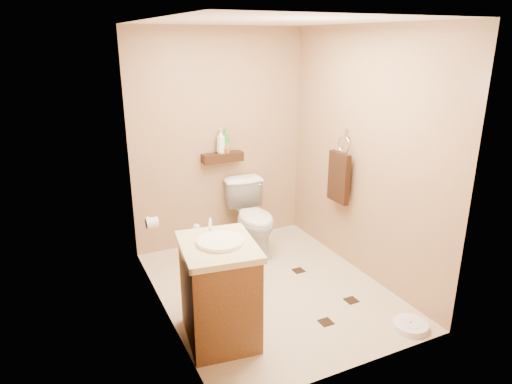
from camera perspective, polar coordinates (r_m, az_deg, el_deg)
ground at (r=4.47m, az=1.77°, el=-11.90°), size 2.50×2.50×0.00m
wall_back at (r=5.10m, az=-4.59°, el=6.49°), size 2.00×0.04×2.40m
wall_front at (r=3.00m, az=13.06°, el=-2.80°), size 2.00×0.04×2.40m
wall_left at (r=3.66m, az=-12.10°, el=1.20°), size 0.04×2.50×2.40m
wall_right at (r=4.53m, az=13.28°, el=4.49°), size 0.04×2.50×2.40m
ceiling at (r=3.85m, az=2.15°, el=20.58°), size 2.00×2.50×0.02m
wall_shelf at (r=5.07m, az=-4.21°, el=4.34°), size 0.46×0.14×0.10m
floor_accents at (r=4.45m, az=2.66°, el=-12.03°), size 1.22×1.35×0.01m
toilet at (r=5.05m, az=-0.39°, el=-3.23°), size 0.49×0.79×0.78m
vanity at (r=3.62m, az=-4.60°, el=-12.12°), size 0.64×0.74×0.95m
bathroom_scale at (r=4.11m, az=18.72°, el=-15.53°), size 0.30×0.30×0.06m
toilet_brush at (r=4.83m, az=-7.32°, el=-7.33°), size 0.11×0.11×0.47m
towel_ring at (r=4.73m, az=10.36°, el=2.10°), size 0.12×0.30×0.76m
toilet_paper at (r=4.47m, az=-12.88°, el=-3.79°), size 0.12×0.11×0.12m
bottle_a at (r=5.02m, az=-4.39°, el=6.36°), size 0.12×0.12×0.27m
bottle_b at (r=5.04m, az=-4.18°, el=5.79°), size 0.08×0.08×0.16m
bottle_c at (r=5.05m, az=-4.04°, el=5.71°), size 0.15×0.15×0.15m
bottle_d at (r=5.04m, az=-3.88°, el=6.38°), size 0.14×0.14×0.26m
bottle_e at (r=5.05m, az=-3.79°, el=5.86°), size 0.10×0.10×0.17m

